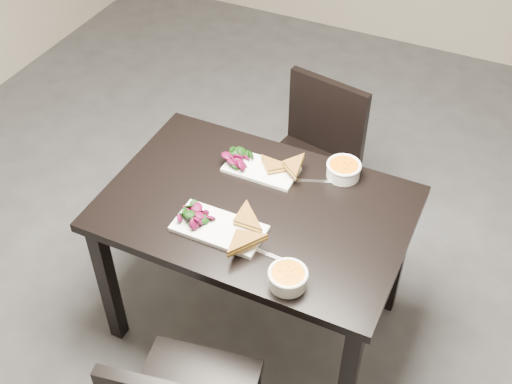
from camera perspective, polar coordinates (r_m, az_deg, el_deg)
ground at (r=3.25m, az=2.90°, el=-7.41°), size 5.00×5.00×0.00m
table at (r=2.58m, az=-0.00°, el=-2.74°), size 1.20×0.80×0.75m
chair_far at (r=3.17m, az=5.12°, el=3.40°), size 0.49×0.49×0.85m
plate_near at (r=2.41m, az=-3.32°, el=-3.26°), size 0.35×0.17×0.02m
sandwich_near at (r=2.38m, az=-1.80°, el=-2.90°), size 0.18×0.13×0.06m
salad_near at (r=2.43m, az=-5.44°, el=-2.00°), size 0.11×0.10×0.05m
soup_bowl_near at (r=2.22m, az=2.87°, el=-7.61°), size 0.14×0.14×0.06m
cutlery_near at (r=2.34m, az=0.74°, el=-5.46°), size 0.18×0.03×0.00m
plate_far at (r=2.66m, az=0.46°, el=2.02°), size 0.30×0.15×0.02m
sandwich_far at (r=2.61m, az=1.62°, el=1.96°), size 0.19×0.19×0.05m
salad_far at (r=2.67m, az=-1.49°, el=3.08°), size 0.09×0.09×0.04m
soup_bowl_far at (r=2.64m, az=7.84°, el=2.05°), size 0.14×0.14×0.06m
cutlery_far at (r=2.62m, az=5.22°, el=0.98°), size 0.17×0.08×0.00m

